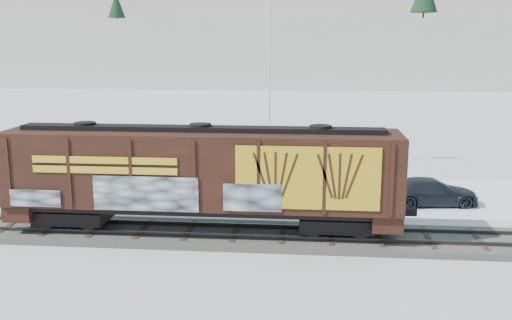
# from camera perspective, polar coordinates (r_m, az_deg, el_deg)

# --- Properties ---
(ground) EXTENTS (500.00, 500.00, 0.00)m
(ground) POSITION_cam_1_polar(r_m,az_deg,el_deg) (24.30, 2.68, -7.96)
(ground) COLOR white
(ground) RESTS_ON ground
(rail_track) EXTENTS (50.00, 3.40, 0.43)m
(rail_track) POSITION_cam_1_polar(r_m,az_deg,el_deg) (24.25, 2.68, -7.63)
(rail_track) COLOR #59544C
(rail_track) RESTS_ON ground
(parking_strip) EXTENTS (40.00, 8.00, 0.03)m
(parking_strip) POSITION_cam_1_polar(r_m,az_deg,el_deg) (31.45, 3.34, -3.34)
(parking_strip) COLOR white
(parking_strip) RESTS_ON ground
(hillside) EXTENTS (360.00, 110.00, 93.00)m
(hillside) POSITION_cam_1_polar(r_m,az_deg,el_deg) (162.77, 5.16, 13.87)
(hillside) COLOR white
(hillside) RESTS_ON ground
(hopper_railcar) EXTENTS (16.36, 3.06, 4.35)m
(hopper_railcar) POSITION_cam_1_polar(r_m,az_deg,el_deg) (23.88, -5.48, -1.22)
(hopper_railcar) COLOR black
(hopper_railcar) RESTS_ON rail_track
(flagpole) EXTENTS (2.30, 0.90, 12.32)m
(flagpole) POSITION_cam_1_polar(r_m,az_deg,el_deg) (36.48, 1.51, 6.11)
(flagpole) COLOR silver
(flagpole) RESTS_ON ground
(car_silver) EXTENTS (4.40, 2.29, 1.43)m
(car_silver) POSITION_cam_1_polar(r_m,az_deg,el_deg) (33.34, -13.06, -1.46)
(car_silver) COLOR #A9ACB0
(car_silver) RESTS_ON parking_strip
(car_white) EXTENTS (4.41, 2.64, 1.37)m
(car_white) POSITION_cam_1_polar(r_m,az_deg,el_deg) (30.60, 2.37, -2.40)
(car_white) COLOR white
(car_white) RESTS_ON parking_strip
(car_dark) EXTENTS (4.88, 2.46, 1.36)m
(car_dark) POSITION_cam_1_polar(r_m,az_deg,el_deg) (30.38, 17.11, -3.03)
(car_dark) COLOR #212329
(car_dark) RESTS_ON parking_strip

